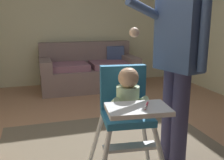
# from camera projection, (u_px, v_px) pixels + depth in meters

# --- Properties ---
(ground) EXTENTS (6.13, 7.11, 0.10)m
(ground) POSITION_uv_depth(u_px,v_px,m) (119.00, 145.00, 2.82)
(ground) COLOR #9D6F51
(wall_far) EXTENTS (5.33, 0.06, 2.75)m
(wall_far) POSITION_uv_depth(u_px,v_px,m) (75.00, 15.00, 5.09)
(wall_far) COLOR beige
(wall_far) RESTS_ON ground
(couch) EXTENTS (1.78, 0.86, 0.86)m
(couch) POSITION_uv_depth(u_px,v_px,m) (89.00, 71.00, 4.88)
(couch) COLOR #76615F
(couch) RESTS_ON ground
(high_chair) EXTENTS (0.67, 0.78, 0.96)m
(high_chair) POSITION_uv_depth(u_px,v_px,m) (127.00, 105.00, 1.94)
(high_chair) COLOR silver
(high_chair) RESTS_ON ground
(adult_standing) EXTENTS (0.60, 0.49, 1.67)m
(adult_standing) POSITION_uv_depth(u_px,v_px,m) (178.00, 61.00, 2.14)
(adult_standing) COLOR #3E3B60
(adult_standing) RESTS_ON ground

